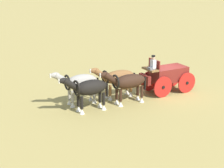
{
  "coord_description": "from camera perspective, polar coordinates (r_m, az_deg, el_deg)",
  "views": [
    {
      "loc": [
        16.92,
        17.19,
        8.03
      ],
      "look_at": [
        4.28,
        -0.46,
        1.2
      ],
      "focal_mm": 59.86,
      "sensor_mm": 36.0,
      "label": 1
    }
  ],
  "objects": [
    {
      "name": "draft_horse_lead_off",
      "position": [
        22.55,
        -5.01,
        0.15
      ],
      "size": [
        3.1,
        1.17,
        2.21
      ],
      "color": "#9E998E",
      "rests_on": "ground"
    },
    {
      "name": "draft_horse_lead_near",
      "position": [
        21.41,
        -3.61,
        -0.74
      ],
      "size": [
        3.05,
        1.13,
        2.22
      ],
      "color": "black",
      "rests_on": "ground"
    },
    {
      "name": "draft_horse_rear_near",
      "position": [
        22.58,
        2.35,
        0.23
      ],
      "size": [
        3.2,
        1.12,
        2.21
      ],
      "color": "#331E14",
      "rests_on": "ground"
    },
    {
      "name": "draft_horse_rear_off",
      "position": [
        23.67,
        0.73,
        0.93
      ],
      "size": [
        3.22,
        1.13,
        2.15
      ],
      "color": "brown",
      "rests_on": "ground"
    },
    {
      "name": "show_wagon",
      "position": [
        24.98,
        8.31,
        1.36
      ],
      "size": [
        5.53,
        2.0,
        2.72
      ],
      "color": "maroon",
      "rests_on": "ground"
    },
    {
      "name": "ground_plane",
      "position": [
        25.42,
        8.47,
        -1.15
      ],
      "size": [
        220.0,
        220.0,
        0.0
      ],
      "primitive_type": "plane",
      "color": "#9E8C4C"
    }
  ]
}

